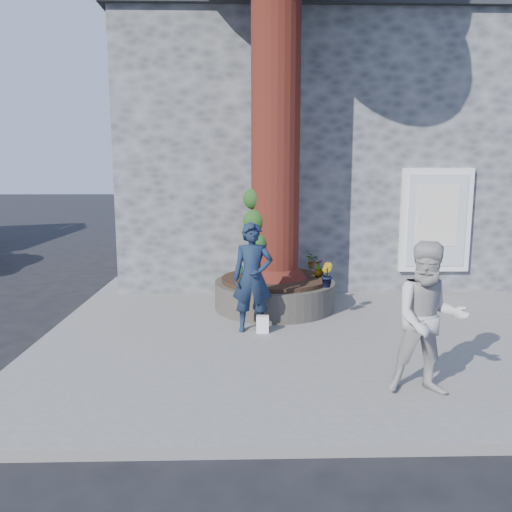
{
  "coord_description": "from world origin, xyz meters",
  "views": [
    {
      "loc": [
        0.2,
        -7.36,
        2.68
      ],
      "look_at": [
        0.42,
        1.29,
        1.25
      ],
      "focal_mm": 35.0,
      "sensor_mm": 36.0,
      "label": 1
    }
  ],
  "objects": [
    {
      "name": "stone_shop",
      "position": [
        2.5,
        7.2,
        3.16
      ],
      "size": [
        10.3,
        8.3,
        6.3
      ],
      "color": "#4A4C4F",
      "rests_on": "ground"
    },
    {
      "name": "yellow_line",
      "position": [
        -3.05,
        1.0,
        0.0
      ],
      "size": [
        0.1,
        30.0,
        0.01
      ],
      "primitive_type": "cube",
      "color": "yellow",
      "rests_on": "ground"
    },
    {
      "name": "plant_c",
      "position": [
        1.65,
        2.01,
        0.89
      ],
      "size": [
        0.26,
        0.26,
        0.34
      ],
      "primitive_type": "imported",
      "rotation": [
        0.0,
        0.0,
        3.74
      ],
      "color": "gray",
      "rests_on": "planter"
    },
    {
      "name": "plant_d",
      "position": [
        1.65,
        2.85,
        0.89
      ],
      "size": [
        0.35,
        0.38,
        0.34
      ],
      "primitive_type": "imported",
      "rotation": [
        0.0,
        0.0,
        5.04
      ],
      "color": "gray",
      "rests_on": "planter"
    },
    {
      "name": "plant_b",
      "position": [
        1.65,
        1.15,
        0.94
      ],
      "size": [
        0.27,
        0.27,
        0.43
      ],
      "primitive_type": "imported",
      "rotation": [
        0.0,
        0.0,
        1.75
      ],
      "color": "gray",
      "rests_on": "planter"
    },
    {
      "name": "plant_a",
      "position": [
        0.17,
        1.15,
        0.92
      ],
      "size": [
        0.25,
        0.21,
        0.4
      ],
      "primitive_type": "imported",
      "rotation": [
        0.0,
        0.0,
        0.41
      ],
      "color": "gray",
      "rests_on": "planter"
    },
    {
      "name": "planter",
      "position": [
        0.8,
        2.0,
        0.41
      ],
      "size": [
        2.3,
        2.3,
        0.6
      ],
      "color": "black",
      "rests_on": "pavement"
    },
    {
      "name": "woman",
      "position": [
        2.33,
        -1.87,
        1.02
      ],
      "size": [
        0.95,
        0.78,
        1.81
      ],
      "primitive_type": "imported",
      "rotation": [
        0.0,
        0.0,
        -0.11
      ],
      "color": "#B6B2AE",
      "rests_on": "pavement"
    },
    {
      "name": "man",
      "position": [
        0.35,
        0.57,
        1.01
      ],
      "size": [
        0.66,
        0.44,
        1.79
      ],
      "primitive_type": "imported",
      "rotation": [
        0.0,
        0.0,
        -0.01
      ],
      "color": "#132036",
      "rests_on": "pavement"
    },
    {
      "name": "shopping_bag",
      "position": [
        0.51,
        0.47,
        0.26
      ],
      "size": [
        0.21,
        0.13,
        0.28
      ],
      "primitive_type": "cube",
      "rotation": [
        0.0,
        0.0,
        -0.07
      ],
      "color": "white",
      "rests_on": "pavement"
    },
    {
      "name": "ground",
      "position": [
        0.0,
        0.0,
        0.0
      ],
      "size": [
        120.0,
        120.0,
        0.0
      ],
      "primitive_type": "plane",
      "color": "black",
      "rests_on": "ground"
    },
    {
      "name": "pavement",
      "position": [
        1.5,
        1.0,
        0.06
      ],
      "size": [
        9.0,
        8.0,
        0.12
      ],
      "primitive_type": "cube",
      "color": "slate",
      "rests_on": "ground"
    }
  ]
}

